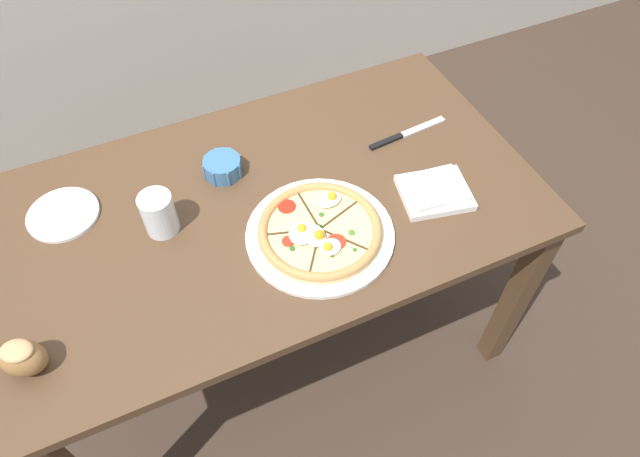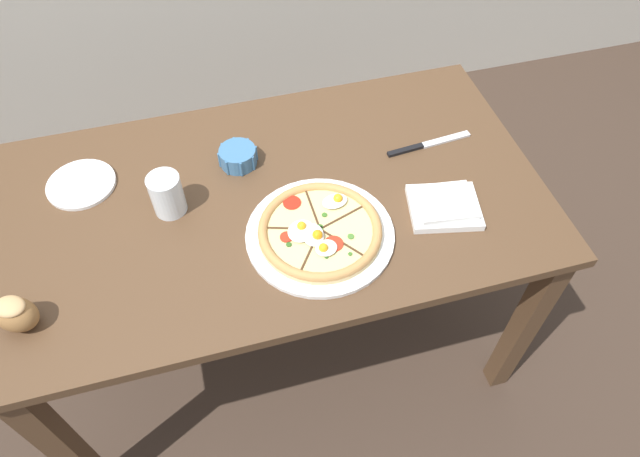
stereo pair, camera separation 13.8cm
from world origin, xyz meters
name	(u,v)px [view 2 (the right image)]	position (x,y,z in m)	size (l,w,h in m)	color
ground_plane	(286,334)	(0.00, 0.00, 0.00)	(12.00, 12.00, 0.00)	#3D2D23
dining_table	(276,222)	(0.00, 0.00, 0.65)	(1.42, 0.80, 0.76)	#513823
pizza	(320,231)	(0.08, -0.16, 0.77)	(0.37, 0.37, 0.05)	white
ramekin_bowl	(238,156)	(-0.06, 0.15, 0.78)	(0.11, 0.11, 0.05)	teal
napkin_folded	(444,206)	(0.41, -0.16, 0.77)	(0.20, 0.18, 0.04)	white
bread_piece_near	(15,314)	(-0.61, -0.22, 0.80)	(0.12, 0.11, 0.09)	olive
knife_main	(428,144)	(0.46, 0.08, 0.76)	(0.26, 0.04, 0.01)	silver
water_glass	(167,196)	(-0.26, 0.03, 0.80)	(0.08, 0.08, 0.11)	white
side_saucer	(81,184)	(-0.48, 0.18, 0.76)	(0.18, 0.18, 0.01)	white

